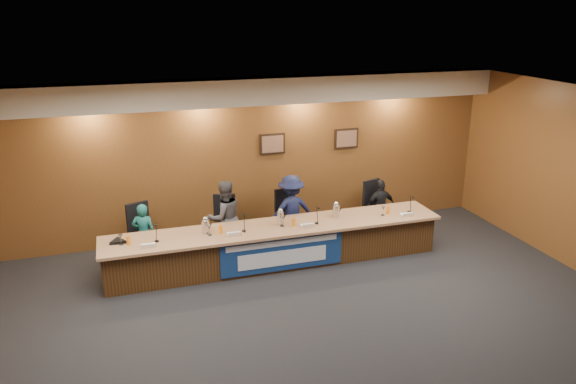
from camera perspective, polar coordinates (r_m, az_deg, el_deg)
name	(u,v)px	position (r m, az deg, el deg)	size (l,w,h in m)	color
floor	(323,333)	(8.35, 3.56, -14.07)	(10.00, 10.00, 0.00)	black
ceiling	(328,112)	(7.16, 4.07, 8.08)	(10.00, 8.00, 0.04)	silver
wall_back	(253,157)	(11.23, -3.59, 3.55)	(10.00, 0.04, 3.20)	brown
soffit	(255,91)	(10.73, -3.41, 10.21)	(10.00, 0.50, 0.50)	beige
dais_body	(276,246)	(10.19, -1.25, -5.48)	(6.00, 0.80, 0.70)	#412611
dais_top	(276,227)	(10.00, -1.18, -3.62)	(6.10, 0.95, 0.05)	#A37450
banner	(283,253)	(9.81, -0.56, -6.26)	(2.20, 0.02, 0.65)	navy
banner_text_upper	(283,243)	(9.72, -0.54, -5.21)	(2.00, 0.01, 0.10)	silver
banner_text_lower	(283,258)	(9.84, -0.54, -6.71)	(1.60, 0.01, 0.28)	silver
wall_photo_left	(272,144)	(11.24, -1.60, 4.91)	(0.52, 0.04, 0.42)	black
wall_photo_right	(346,138)	(11.77, 5.94, 5.44)	(0.52, 0.04, 0.42)	black
panelist_a	(144,234)	(10.44, -14.43, -4.15)	(0.42, 0.28, 1.15)	#1A635F
panelist_b	(225,217)	(10.54, -6.45, -2.59)	(0.70, 0.54, 1.44)	#454448
panelist_c	(291,211)	(10.84, 0.32, -1.91)	(0.92, 0.53, 1.42)	#151B3E
panelist_d	(380,207)	(11.58, 9.35, -1.50)	(0.68, 0.28, 1.16)	black
office_chair_a	(144,237)	(10.57, -14.43, -4.42)	(0.48, 0.48, 0.08)	black
office_chair_b	(224,227)	(10.72, -6.51, -3.60)	(0.48, 0.48, 0.08)	black
office_chair_c	(290,220)	(11.01, 0.16, -2.85)	(0.48, 0.48, 0.08)	black
office_chair_d	(378,210)	(11.70, 9.11, -1.80)	(0.48, 0.48, 0.08)	black
nameplate_a	(149,245)	(9.37, -13.98, -5.29)	(0.24, 0.06, 0.09)	white
microphone_a	(157,241)	(9.60, -13.19, -4.88)	(0.07, 0.07, 0.02)	black
juice_glass_a	(129,241)	(9.56, -15.89, -4.78)	(0.06, 0.06, 0.15)	orange
water_glass_a	(121,240)	(9.60, -16.63, -4.66)	(0.08, 0.08, 0.18)	silver
nameplate_b	(234,234)	(9.59, -5.46, -4.25)	(0.24, 0.06, 0.09)	white
microphone_b	(244,231)	(9.79, -4.50, -3.95)	(0.07, 0.07, 0.02)	black
juice_glass_b	(221,230)	(9.71, -6.86, -3.81)	(0.06, 0.06, 0.15)	orange
water_glass_b	(209,230)	(9.66, -7.98, -3.89)	(0.08, 0.08, 0.18)	silver
nameplate_c	(308,225)	(9.91, 2.06, -3.39)	(0.24, 0.06, 0.09)	white
microphone_c	(316,223)	(10.11, 2.91, -3.17)	(0.07, 0.07, 0.02)	black
juice_glass_c	(293,222)	(9.96, 0.53, -3.09)	(0.06, 0.06, 0.15)	orange
water_glass_c	(282,222)	(9.95, -0.60, -3.02)	(0.08, 0.08, 0.18)	silver
nameplate_d	(408,214)	(10.65, 12.11, -2.23)	(0.24, 0.06, 0.09)	white
microphone_d	(409,212)	(10.89, 12.19, -1.97)	(0.07, 0.07, 0.02)	black
juice_glass_d	(388,210)	(10.71, 10.12, -1.82)	(0.06, 0.06, 0.15)	orange
water_glass_d	(383,211)	(10.61, 9.64, -1.90)	(0.08, 0.08, 0.18)	silver
carafe_left	(205,227)	(9.74, -8.38, -3.53)	(0.13, 0.13, 0.24)	silver
carafe_mid	(280,218)	(10.00, -0.78, -2.69)	(0.12, 0.12, 0.25)	silver
carafe_right	(336,211)	(10.39, 4.90, -1.97)	(0.13, 0.13, 0.24)	silver
speakerphone	(118,241)	(9.72, -16.90, -4.81)	(0.32, 0.32, 0.05)	black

